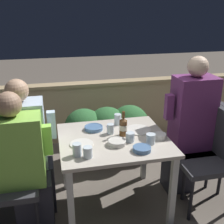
% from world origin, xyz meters
% --- Properties ---
extents(ground_plane, '(16.00, 16.00, 0.00)m').
position_xyz_m(ground_plane, '(0.00, 0.00, 0.00)').
color(ground_plane, '#665B51').
extents(parapet_wall, '(9.00, 0.18, 0.82)m').
position_xyz_m(parapet_wall, '(0.00, 1.48, 0.42)').
color(parapet_wall, tan).
rests_on(parapet_wall, ground_plane).
extents(dining_table, '(0.94, 0.83, 0.71)m').
position_xyz_m(dining_table, '(0.00, 0.00, 0.62)').
color(dining_table, '#BCB2A3').
rests_on(dining_table, ground_plane).
extents(planter_hedge, '(1.00, 0.47, 0.69)m').
position_xyz_m(planter_hedge, '(0.11, 0.82, 0.38)').
color(planter_hedge, brown).
rests_on(planter_hedge, ground_plane).
extents(person_green_blouse, '(0.50, 0.26, 1.23)m').
position_xyz_m(person_green_blouse, '(-0.77, -0.13, 0.62)').
color(person_green_blouse, '#282833').
rests_on(person_green_blouse, ground_plane).
extents(chair_left_far, '(0.46, 0.45, 0.92)m').
position_xyz_m(chair_left_far, '(-0.94, 0.12, 0.56)').
color(chair_left_far, '#333338').
rests_on(chair_left_far, ground_plane).
extents(person_blue_shirt, '(0.48, 0.26, 1.25)m').
position_xyz_m(person_blue_shirt, '(-0.73, 0.12, 0.63)').
color(person_blue_shirt, '#282833').
rests_on(person_blue_shirt, ground_plane).
extents(chair_right_near, '(0.46, 0.45, 0.92)m').
position_xyz_m(chair_right_near, '(0.91, -0.15, 0.56)').
color(chair_right_near, '#333338').
rests_on(chair_right_near, ground_plane).
extents(chair_right_far, '(0.46, 0.45, 0.92)m').
position_xyz_m(chair_right_far, '(0.98, 0.12, 0.56)').
color(chair_right_far, '#333338').
rests_on(chair_right_far, ground_plane).
extents(person_purple_stripe, '(0.48, 0.26, 1.38)m').
position_xyz_m(person_purple_stripe, '(0.78, 0.12, 0.70)').
color(person_purple_stripe, '#282833').
rests_on(person_purple_stripe, ground_plane).
extents(beer_bottle, '(0.07, 0.07, 0.23)m').
position_xyz_m(beer_bottle, '(0.10, 0.04, 0.80)').
color(beer_bottle, brown).
rests_on(beer_bottle, dining_table).
extents(plate_0, '(0.20, 0.20, 0.01)m').
position_xyz_m(plate_0, '(-0.29, -0.06, 0.72)').
color(plate_0, silver).
rests_on(plate_0, dining_table).
extents(plate_1, '(0.24, 0.24, 0.01)m').
position_xyz_m(plate_1, '(0.26, 0.10, 0.72)').
color(plate_1, silver).
rests_on(plate_1, dining_table).
extents(bowl_0, '(0.11, 0.11, 0.04)m').
position_xyz_m(bowl_0, '(0.39, -0.09, 0.74)').
color(bowl_0, silver).
rests_on(bowl_0, dining_table).
extents(bowl_1, '(0.17, 0.17, 0.03)m').
position_xyz_m(bowl_1, '(-0.14, 0.21, 0.73)').
color(bowl_1, '#4C709E').
rests_on(bowl_1, dining_table).
extents(bowl_2, '(0.15, 0.15, 0.04)m').
position_xyz_m(bowl_2, '(-0.00, -0.13, 0.74)').
color(bowl_2, beige).
rests_on(bowl_2, dining_table).
extents(bowl_3, '(0.15, 0.15, 0.04)m').
position_xyz_m(bowl_3, '(0.17, -0.27, 0.73)').
color(bowl_3, '#4C709E').
rests_on(bowl_3, dining_table).
extents(glass_cup_0, '(0.07, 0.07, 0.08)m').
position_xyz_m(glass_cup_0, '(0.12, -0.09, 0.76)').
color(glass_cup_0, silver).
rests_on(glass_cup_0, dining_table).
extents(glass_cup_1, '(0.07, 0.07, 0.10)m').
position_xyz_m(glass_cup_1, '(0.11, 0.28, 0.77)').
color(glass_cup_1, silver).
rests_on(glass_cup_1, dining_table).
extents(glass_cup_2, '(0.07, 0.07, 0.10)m').
position_xyz_m(glass_cup_2, '(-0.34, -0.23, 0.77)').
color(glass_cup_2, silver).
rests_on(glass_cup_2, dining_table).
extents(glass_cup_3, '(0.07, 0.07, 0.09)m').
position_xyz_m(glass_cup_3, '(-0.26, -0.28, 0.76)').
color(glass_cup_3, silver).
rests_on(glass_cup_3, dining_table).
extents(glass_cup_4, '(0.06, 0.06, 0.09)m').
position_xyz_m(glass_cup_4, '(-0.01, 0.10, 0.76)').
color(glass_cup_4, silver).
rests_on(glass_cup_4, dining_table).
extents(glass_cup_5, '(0.08, 0.08, 0.09)m').
position_xyz_m(glass_cup_5, '(0.28, -0.17, 0.76)').
color(glass_cup_5, silver).
rests_on(glass_cup_5, dining_table).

